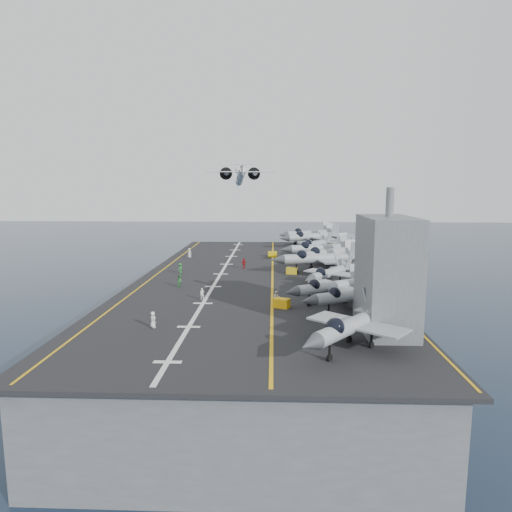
{
  "coord_description": "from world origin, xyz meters",
  "views": [
    {
      "loc": [
        3.12,
        -77.32,
        25.54
      ],
      "look_at": [
        0.0,
        4.0,
        13.0
      ],
      "focal_mm": 32.0,
      "sensor_mm": 36.0,
      "label": 1
    }
  ],
  "objects_px": {
    "island_superstructure": "(387,260)",
    "tow_cart_a": "(282,303)",
    "fighter_jet_0": "(353,323)",
    "transport_plane": "(241,176)"
  },
  "relations": [
    {
      "from": "island_superstructure",
      "to": "tow_cart_a",
      "type": "height_order",
      "value": "island_superstructure"
    },
    {
      "from": "island_superstructure",
      "to": "fighter_jet_0",
      "type": "height_order",
      "value": "island_superstructure"
    },
    {
      "from": "fighter_jet_0",
      "to": "transport_plane",
      "type": "bearing_deg",
      "value": 100.08
    },
    {
      "from": "tow_cart_a",
      "to": "transport_plane",
      "type": "height_order",
      "value": "transport_plane"
    },
    {
      "from": "transport_plane",
      "to": "tow_cart_a",
      "type": "bearing_deg",
      "value": -82.47
    },
    {
      "from": "fighter_jet_0",
      "to": "tow_cart_a",
      "type": "height_order",
      "value": "fighter_jet_0"
    },
    {
      "from": "island_superstructure",
      "to": "fighter_jet_0",
      "type": "xyz_separation_m",
      "value": [
        -4.41,
        -6.03,
        -5.03
      ]
    },
    {
      "from": "fighter_jet_0",
      "to": "tow_cart_a",
      "type": "bearing_deg",
      "value": 113.86
    },
    {
      "from": "island_superstructure",
      "to": "fighter_jet_0",
      "type": "distance_m",
      "value": 9.01
    },
    {
      "from": "transport_plane",
      "to": "fighter_jet_0",
      "type": "bearing_deg",
      "value": -79.92
    }
  ]
}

